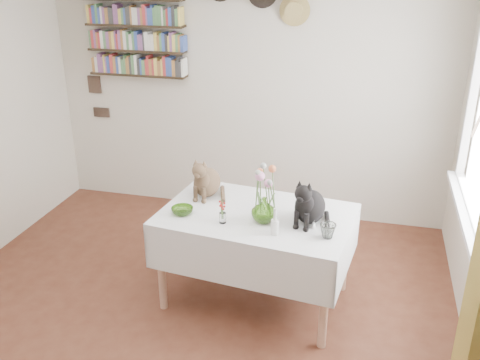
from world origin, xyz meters
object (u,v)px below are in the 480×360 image
(dining_table, at_px, (256,235))
(flower_vase, at_px, (264,210))
(bookshelf_unit, at_px, (136,29))
(tabby_cat, at_px, (207,175))
(black_cat, at_px, (310,198))

(dining_table, relative_size, flower_vase, 7.87)
(bookshelf_unit, bearing_deg, flower_vase, -44.25)
(tabby_cat, height_order, flower_vase, tabby_cat)
(black_cat, xyz_separation_m, bookshelf_unit, (-1.95, 1.51, 0.91))
(tabby_cat, distance_m, flower_vase, 0.64)
(dining_table, height_order, bookshelf_unit, bookshelf_unit)
(dining_table, bearing_deg, tabby_cat, 153.30)
(flower_vase, height_order, bookshelf_unit, bookshelf_unit)
(bookshelf_unit, bearing_deg, black_cat, -37.67)
(black_cat, bearing_deg, dining_table, -166.93)
(flower_vase, bearing_deg, tabby_cat, 147.58)
(dining_table, xyz_separation_m, flower_vase, (0.08, -0.11, 0.28))
(tabby_cat, height_order, black_cat, black_cat)
(dining_table, relative_size, black_cat, 4.14)
(dining_table, height_order, black_cat, black_cat)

